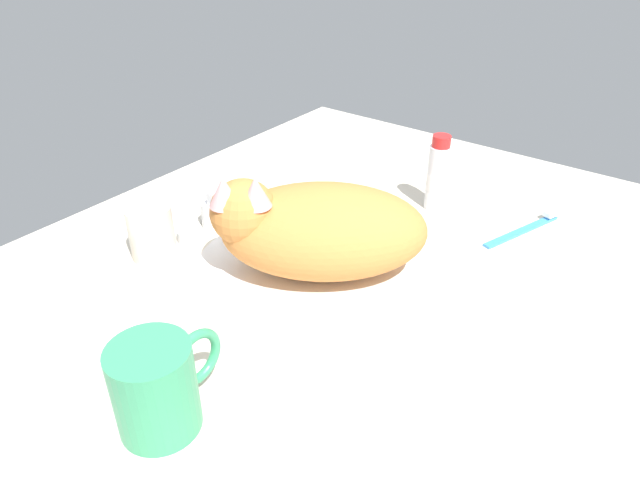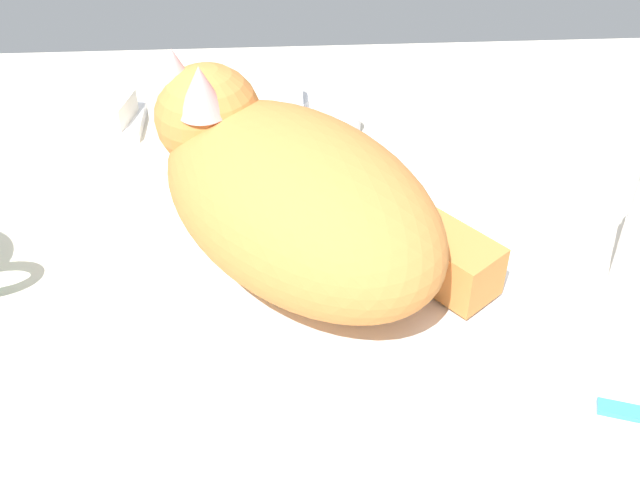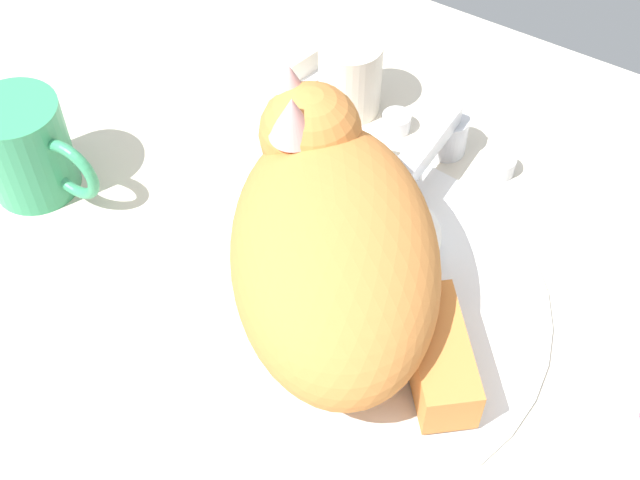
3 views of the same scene
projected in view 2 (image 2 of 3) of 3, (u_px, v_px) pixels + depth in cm
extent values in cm
cube|color=beige|center=(300.00, 283.00, 62.13)|extent=(110.00, 82.50, 3.00)
cylinder|color=white|center=(300.00, 265.00, 60.96)|extent=(35.68, 35.68, 0.74)
cylinder|color=silver|center=(292.00, 116.00, 76.14)|extent=(3.60, 3.60, 4.05)
cube|color=silver|center=(293.00, 114.00, 70.39)|extent=(2.00, 9.92, 2.00)
cylinder|color=silver|center=(237.00, 127.00, 76.61)|extent=(2.80, 2.80, 1.80)
cylinder|color=silver|center=(347.00, 124.00, 77.09)|extent=(2.80, 2.80, 1.80)
ellipsoid|color=#D17F3D|center=(298.00, 202.00, 57.06)|extent=(28.58, 31.04, 11.68)
sphere|color=#D17F3D|center=(208.00, 117.00, 60.53)|extent=(11.81, 11.81, 8.47)
ellipsoid|color=white|center=(222.00, 145.00, 60.60)|extent=(6.99, 7.18, 4.66)
cone|color=#DB9E9E|center=(201.00, 90.00, 56.39)|extent=(5.31, 5.31, 3.81)
cone|color=#DB9E9E|center=(174.00, 72.00, 58.70)|extent=(5.31, 5.31, 3.81)
cube|color=#D17F3D|center=(433.00, 251.00, 58.47)|extent=(9.99, 10.88, 4.25)
ellipsoid|color=white|center=(336.00, 181.00, 66.08)|extent=(6.19, 6.65, 3.83)
cylinder|color=silver|center=(179.00, 100.00, 74.83)|extent=(6.16, 6.16, 7.74)
cube|color=white|center=(98.00, 123.00, 77.83)|extent=(9.00, 6.40, 1.20)
cube|color=white|center=(95.00, 108.00, 76.71)|extent=(8.00, 6.27, 2.35)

